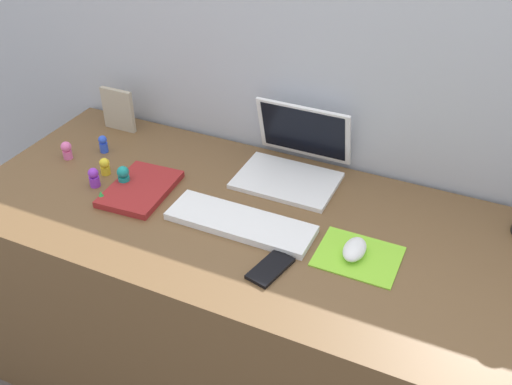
{
  "coord_description": "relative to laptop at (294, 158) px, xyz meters",
  "views": [
    {
      "loc": [
        0.54,
        -1.16,
        1.72
      ],
      "look_at": [
        0.01,
        0.0,
        0.83
      ],
      "focal_mm": 40.59,
      "sensor_mm": 36.0,
      "label": 1
    }
  ],
  "objects": [
    {
      "name": "ground_plane",
      "position": [
        -0.01,
        -0.26,
        -0.79
      ],
      "size": [
        6.0,
        6.0,
        0.0
      ],
      "primitive_type": "plane",
      "color": "#59514C"
    },
    {
      "name": "back_wall",
      "position": [
        -0.01,
        0.14,
        -0.13
      ],
      "size": [
        2.89,
        0.05,
        1.32
      ],
      "primitive_type": "cube",
      "color": "#B2B7C1",
      "rests_on": "ground_plane"
    },
    {
      "name": "desk",
      "position": [
        -0.01,
        -0.26,
        -0.42
      ],
      "size": [
        1.69,
        0.72,
        0.74
      ],
      "primitive_type": "cube",
      "color": "brown",
      "rests_on": "ground_plane"
    },
    {
      "name": "laptop",
      "position": [
        0.0,
        0.0,
        0.0
      ],
      "size": [
        0.3,
        0.27,
        0.21
      ],
      "color": "white",
      "rests_on": "desk"
    },
    {
      "name": "keyboard",
      "position": [
        -0.03,
        -0.31,
        -0.04
      ],
      "size": [
        0.41,
        0.13,
        0.02
      ],
      "primitive_type": "cube",
      "color": "white",
      "rests_on": "desk"
    },
    {
      "name": "mousepad",
      "position": [
        0.3,
        -0.3,
        -0.05
      ],
      "size": [
        0.21,
        0.17,
        0.0
      ],
      "primitive_type": "cube",
      "color": "#8CDB33",
      "rests_on": "desk"
    },
    {
      "name": "mouse",
      "position": [
        0.28,
        -0.3,
        -0.03
      ],
      "size": [
        0.06,
        0.1,
        0.03
      ],
      "primitive_type": "ellipsoid",
      "color": "white",
      "rests_on": "mousepad"
    },
    {
      "name": "cell_phone",
      "position": [
        0.11,
        -0.43,
        -0.05
      ],
      "size": [
        0.09,
        0.14,
        0.01
      ],
      "primitive_type": "cube",
      "rotation": [
        0.0,
        0.0,
        -0.22
      ],
      "color": "black",
      "rests_on": "desk"
    },
    {
      "name": "notebook_pad",
      "position": [
        -0.37,
        -0.29,
        -0.04
      ],
      "size": [
        0.19,
        0.25,
        0.02
      ],
      "primitive_type": "cube",
      "rotation": [
        0.0,
        0.0,
        0.07
      ],
      "color": "maroon",
      "rests_on": "desk"
    },
    {
      "name": "picture_frame",
      "position": [
        -0.66,
        0.01,
        0.02
      ],
      "size": [
        0.12,
        0.02,
        0.15
      ],
      "primitive_type": "cube",
      "color": "#B2A58C",
      "rests_on": "desk"
    },
    {
      "name": "toy_figurine_green",
      "position": [
        -0.45,
        -0.37,
        -0.04
      ],
      "size": [
        0.03,
        0.03,
        0.04
      ],
      "primitive_type": "cone",
      "color": "green",
      "rests_on": "desk"
    },
    {
      "name": "toy_figurine_teal",
      "position": [
        -0.44,
        -0.28,
        -0.02
      ],
      "size": [
        0.04,
        0.04,
        0.07
      ],
      "color": "teal",
      "rests_on": "desk"
    },
    {
      "name": "toy_figurine_pink",
      "position": [
        -0.69,
        -0.23,
        -0.02
      ],
      "size": [
        0.03,
        0.03,
        0.06
      ],
      "color": "pink",
      "rests_on": "desk"
    },
    {
      "name": "toy_figurine_blue",
      "position": [
        -0.61,
        -0.14,
        -0.02
      ],
      "size": [
        0.03,
        0.03,
        0.06
      ],
      "color": "blue",
      "rests_on": "desk"
    },
    {
      "name": "toy_figurine_purple",
      "position": [
        -0.52,
        -0.32,
        -0.02
      ],
      "size": [
        0.03,
        0.03,
        0.06
      ],
      "color": "purple",
      "rests_on": "desk"
    },
    {
      "name": "toy_figurine_yellow",
      "position": [
        -0.53,
        -0.25,
        -0.02
      ],
      "size": [
        0.03,
        0.03,
        0.05
      ],
      "color": "yellow",
      "rests_on": "desk"
    }
  ]
}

